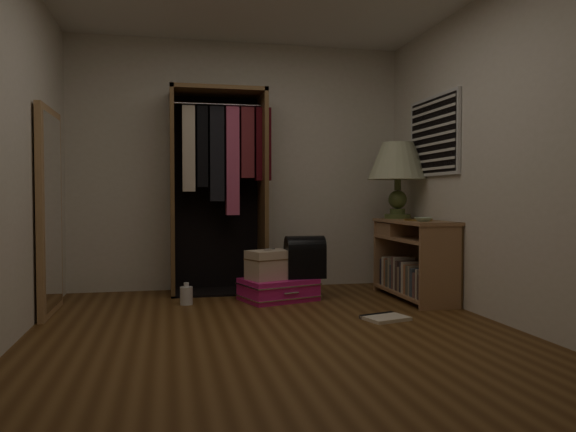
% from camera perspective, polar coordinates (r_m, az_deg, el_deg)
% --- Properties ---
extents(ground, '(4.00, 4.00, 0.00)m').
position_cam_1_polar(ground, '(4.13, -1.32, -11.66)').
color(ground, '#573719').
rests_on(ground, ground).
extents(room_walls, '(3.52, 4.02, 2.60)m').
position_cam_1_polar(room_walls, '(4.10, -0.41, 9.36)').
color(room_walls, beige).
rests_on(room_walls, ground).
extents(console_bookshelf, '(0.42, 1.12, 0.75)m').
position_cam_1_polar(console_bookshelf, '(5.51, 12.47, -4.11)').
color(console_bookshelf, '#9F724C').
rests_on(console_bookshelf, ground).
extents(open_wardrobe, '(1.00, 0.50, 2.05)m').
position_cam_1_polar(open_wardrobe, '(5.74, -6.72, 4.39)').
color(open_wardrobe, brown).
rests_on(open_wardrobe, ground).
extents(floor_mirror, '(0.06, 0.80, 1.70)m').
position_cam_1_polar(floor_mirror, '(5.03, -23.03, 0.42)').
color(floor_mirror, tan).
rests_on(floor_mirror, ground).
extents(pink_suitcase, '(0.78, 0.67, 0.20)m').
position_cam_1_polar(pink_suitcase, '(5.31, -0.99, -7.45)').
color(pink_suitcase, '#D71A79').
rests_on(pink_suitcase, ground).
extents(train_case, '(0.47, 0.41, 0.29)m').
position_cam_1_polar(train_case, '(5.24, -1.90, -4.95)').
color(train_case, beige).
rests_on(train_case, pink_suitcase).
extents(black_bag, '(0.37, 0.24, 0.40)m').
position_cam_1_polar(black_bag, '(5.33, 1.72, -4.10)').
color(black_bag, black).
rests_on(black_bag, pink_suitcase).
extents(table_lamp, '(0.78, 0.78, 0.77)m').
position_cam_1_polar(table_lamp, '(5.83, 11.09, 5.31)').
color(table_lamp, '#425328').
rests_on(table_lamp, console_bookshelf).
extents(brass_tray, '(0.29, 0.29, 0.02)m').
position_cam_1_polar(brass_tray, '(5.38, 13.06, -0.36)').
color(brass_tray, '#A98A41').
rests_on(brass_tray, console_bookshelf).
extents(ceramic_bowl, '(0.17, 0.17, 0.04)m').
position_cam_1_polar(ceramic_bowl, '(5.17, 13.58, -0.35)').
color(ceramic_bowl, '#B3D7B5').
rests_on(ceramic_bowl, console_bookshelf).
extents(white_jug, '(0.13, 0.13, 0.20)m').
position_cam_1_polar(white_jug, '(5.18, -10.29, -7.93)').
color(white_jug, silver).
rests_on(white_jug, ground).
extents(floor_book, '(0.39, 0.34, 0.03)m').
position_cam_1_polar(floor_book, '(4.59, 9.73, -10.13)').
color(floor_book, beige).
rests_on(floor_book, ground).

